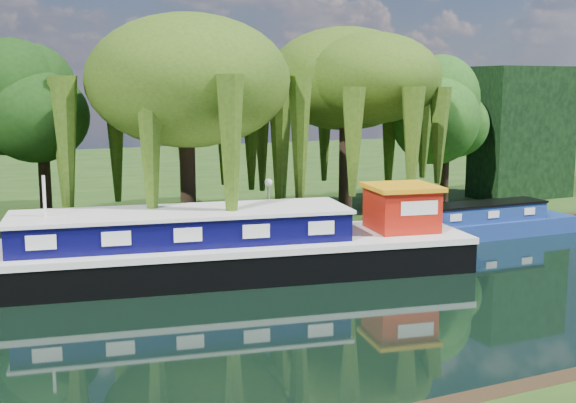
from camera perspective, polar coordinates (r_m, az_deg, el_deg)
name	(u,v)px	position (r m, az deg, el deg)	size (l,w,h in m)	color
ground	(377,303)	(25.06, 7.01, -7.93)	(120.00, 120.00, 0.00)	black
far_bank	(141,179)	(56.22, -11.52, 1.74)	(120.00, 52.00, 0.45)	#19380F
dutch_barge	(217,249)	(28.17, -5.64, -3.73)	(20.87, 8.06, 4.30)	black
narrowboat	(464,225)	(35.83, 13.75, -1.84)	(12.52, 2.39, 1.82)	navy
red_dinghy	(10,294)	(27.65, -21.08, -6.85)	(2.03, 2.85, 0.59)	#A0170B
willow_left	(186,84)	(32.61, -8.08, 9.17)	(7.96, 7.96, 9.54)	black
willow_right	(347,92)	(36.93, 4.66, 8.61)	(7.36, 7.36, 8.96)	black
tree_far_mid	(41,110)	(36.66, -18.93, 6.83)	(5.05, 5.05, 8.26)	black
tree_far_right	(446,117)	(42.63, 12.41, 6.52)	(4.49, 4.49, 7.35)	black
conifer_hedge	(522,133)	(46.80, 18.01, 5.20)	(6.00, 3.00, 8.00)	black
lamppost	(268,191)	(33.88, -1.55, 0.83)	(0.36, 0.36, 2.56)	silver
mooring_posts	(267,232)	(31.84, -1.70, -2.40)	(19.16, 0.16, 1.00)	silver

